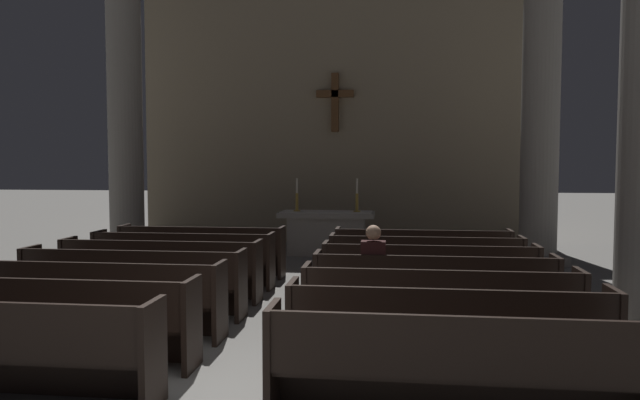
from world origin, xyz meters
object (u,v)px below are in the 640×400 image
at_px(pew_left_row_6, 183,259).
at_px(pew_right_row_2, 448,333).
at_px(pew_left_row_4, 133,282).
at_px(pew_left_row_5, 161,270).
at_px(pew_right_row_4, 434,290).
at_px(pew_right_row_1, 459,368).
at_px(altar, 327,232).
at_px(candlestick_right, 357,201).
at_px(pew_right_row_7, 422,255).
at_px(column_right_second, 540,116).
at_px(pew_left_row_2, 51,320).
at_px(pew_right_row_5, 429,276).
at_px(lone_worshipper, 373,272).
at_px(candlestick_left, 297,200).
at_px(pew_left_row_3, 97,298).
at_px(pew_left_row_7, 202,251).
at_px(column_left_second, 125,120).
at_px(pew_right_row_3, 440,308).
at_px(pew_right_row_6, 425,264).

bearing_deg(pew_left_row_6, pew_right_row_2, -44.13).
distance_m(pew_left_row_4, pew_right_row_2, 4.56).
relative_size(pew_left_row_5, pew_right_row_4, 1.00).
bearing_deg(pew_right_row_4, pew_right_row_1, -90.00).
bearing_deg(altar, pew_left_row_6, -117.75).
bearing_deg(pew_right_row_1, candlestick_right, 98.66).
height_order(pew_right_row_7, column_right_second, column_right_second).
bearing_deg(pew_left_row_2, pew_right_row_5, 36.04).
distance_m(pew_right_row_2, altar, 8.14).
distance_m(pew_left_row_5, lone_worshipper, 3.46).
distance_m(altar, lone_worshipper, 5.99).
distance_m(pew_right_row_1, altar, 9.10).
bearing_deg(candlestick_right, pew_right_row_5, -74.57).
bearing_deg(candlestick_left, pew_left_row_2, -99.73).
bearing_deg(pew_right_row_2, pew_left_row_2, 180.00).
xyz_separation_m(pew_left_row_3, lone_worshipper, (3.32, 1.03, 0.22)).
height_order(pew_left_row_5, pew_left_row_6, same).
bearing_deg(candlestick_left, pew_left_row_7, -114.94).
bearing_deg(pew_left_row_4, pew_left_row_3, -90.00).
bearing_deg(pew_right_row_7, candlestick_left, 133.45).
distance_m(pew_left_row_3, column_left_second, 7.31).
relative_size(pew_left_row_2, column_right_second, 0.49).
bearing_deg(pew_right_row_1, pew_right_row_4, 90.00).
xyz_separation_m(candlestick_left, candlestick_right, (1.40, 0.00, 0.00)).
bearing_deg(pew_left_row_7, altar, 54.77).
bearing_deg(candlestick_left, pew_left_row_6, -109.11).
height_order(pew_left_row_6, pew_right_row_5, same).
height_order(pew_right_row_3, candlestick_right, candlestick_right).
relative_size(pew_left_row_6, column_right_second, 0.49).
xyz_separation_m(pew_left_row_2, pew_right_row_4, (4.10, 1.99, 0.00)).
height_order(pew_left_row_2, candlestick_right, candlestick_right).
bearing_deg(altar, pew_left_row_5, -112.74).
height_order(pew_left_row_6, candlestick_left, candlestick_left).
xyz_separation_m(pew_right_row_3, column_right_second, (2.55, 6.32, 2.64)).
bearing_deg(pew_right_row_1, pew_right_row_6, 90.00).
xyz_separation_m(pew_left_row_2, pew_right_row_6, (4.10, 3.98, 0.00)).
bearing_deg(pew_right_row_3, pew_right_row_4, 90.00).
bearing_deg(pew_right_row_6, pew_right_row_5, -90.00).
bearing_deg(pew_right_row_7, pew_left_row_3, -135.87).
distance_m(pew_right_row_4, column_right_second, 6.47).
bearing_deg(pew_right_row_6, pew_left_row_4, -154.12).
bearing_deg(pew_left_row_7, pew_right_row_7, 0.00).
height_order(pew_left_row_6, pew_right_row_7, same).
bearing_deg(pew_left_row_5, candlestick_right, 60.66).
bearing_deg(pew_right_row_3, pew_left_row_3, 180.00).
distance_m(pew_left_row_3, column_right_second, 9.55).
distance_m(pew_left_row_2, pew_left_row_6, 3.98).
bearing_deg(pew_left_row_6, lone_worshipper, -30.47).
xyz_separation_m(pew_right_row_5, altar, (-2.05, 4.89, 0.06)).
xyz_separation_m(column_right_second, altar, (-4.60, 0.56, -2.58)).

